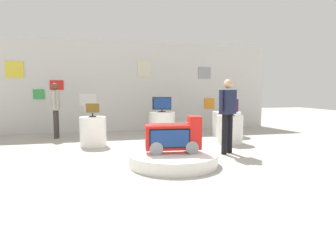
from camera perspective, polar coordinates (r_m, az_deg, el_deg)
name	(u,v)px	position (r m, az deg, el deg)	size (l,w,h in m)	color
ground_plane	(159,164)	(5.70, -1.71, -8.29)	(30.00, 30.00, 0.00)	#B2ADA3
back_wall_display	(130,86)	(10.25, -7.38, 6.86)	(10.23, 0.13, 3.09)	silver
main_display_pedestal	(173,159)	(5.59, 1.01, -7.34)	(1.71, 1.71, 0.23)	white
novelty_firetruck_tv	(174,138)	(5.51, 1.22, -3.29)	(1.08, 0.46, 0.70)	gray
display_pedestal_left_rear	(227,124)	(9.23, 11.42, -0.43)	(0.88, 0.88, 0.75)	white
tv_on_left_rear	(227,104)	(9.18, 11.51, 3.30)	(0.56, 0.18, 0.42)	black
display_pedestal_center_rear	(93,131)	(7.62, -14.50, -1.91)	(0.66, 0.66, 0.75)	white
tv_on_center_rear	(92,109)	(7.56, -14.62, 2.35)	(0.37, 0.19, 0.35)	black
display_pedestal_right_rear	(230,129)	(7.94, 12.02, -1.52)	(0.69, 0.69, 0.75)	white
tv_on_right_rear	(230,107)	(7.88, 12.13, 2.82)	(0.52, 0.23, 0.43)	black
display_pedestal_far_right	(162,124)	(8.99, -1.20, -0.48)	(0.81, 0.81, 0.75)	white
tv_on_far_right	(162,104)	(8.94, -1.19, 3.43)	(0.56, 0.23, 0.46)	black
shopper_browsing_near_truck	(56,106)	(9.17, -21.21, 2.84)	(0.22, 0.56, 1.63)	#38332D
shopper_browsing_rear	(228,110)	(6.57, 11.63, 2.15)	(0.50, 0.36, 1.66)	black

